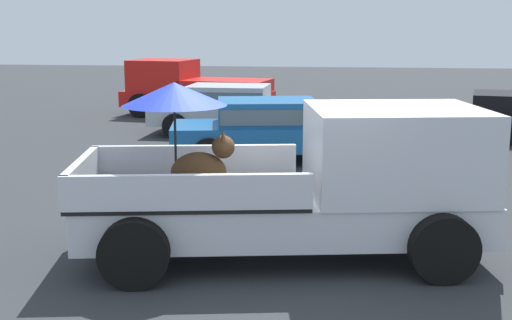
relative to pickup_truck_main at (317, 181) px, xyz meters
name	(u,v)px	position (x,y,z in m)	size (l,w,h in m)	color
ground_plane	(283,255)	(-0.42, -0.07, -0.97)	(80.00, 80.00, 0.00)	#2D3033
pickup_truck_main	(317,181)	(0.00, 0.00, 0.00)	(5.30, 2.96, 2.23)	black
pickup_truck_far	(192,89)	(-4.60, 13.15, -0.10)	(5.03, 2.79, 1.80)	black
parked_sedan_near	(270,127)	(-1.26, 6.03, -0.23)	(4.55, 2.56, 1.33)	black
parked_sedan_far	(231,107)	(-2.68, 9.44, -0.23)	(4.34, 2.05, 1.33)	black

